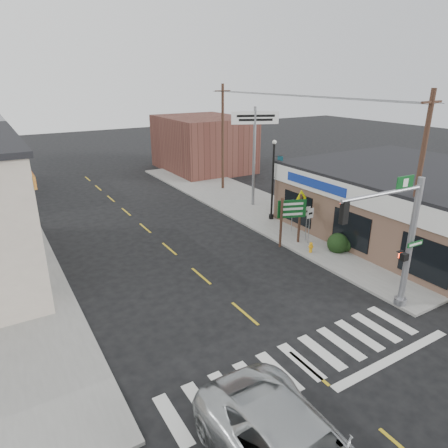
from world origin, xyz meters
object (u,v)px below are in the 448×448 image
fire_hydrant (311,247)px  dance_center_sign (255,133)px  traffic_signal_pole (402,233)px  lamp_post (274,174)px  utility_pole_far (223,137)px  utility_pole_near (417,186)px  guide_sign (291,214)px  bare_tree (365,189)px

fire_hydrant → dance_center_sign: (2.39, 9.16, 5.19)m
traffic_signal_pole → fire_hydrant: size_ratio=9.54×
lamp_post → fire_hydrant: bearing=-115.6°
utility_pole_far → traffic_signal_pole: bearing=-105.6°
utility_pole_near → dance_center_sign: bearing=84.9°
guide_sign → lamp_post: bearing=86.3°
fire_hydrant → dance_center_sign: 10.79m
bare_tree → utility_pole_near: utility_pole_near is taller
fire_hydrant → utility_pole_far: utility_pole_far is taller
guide_sign → dance_center_sign: bearing=91.6°
traffic_signal_pole → dance_center_sign: 15.86m
guide_sign → traffic_signal_pole: bearing=-75.0°
utility_pole_near → utility_pole_far: size_ratio=1.01×
traffic_signal_pole → bare_tree: traffic_signal_pole is taller
traffic_signal_pole → lamp_post: size_ratio=1.07×
utility_pole_far → lamp_post: bearing=-102.7°
lamp_post → utility_pole_far: bearing=72.4°
bare_tree → fire_hydrant: bearing=169.5°
dance_center_sign → utility_pole_near: bearing=-66.9°
fire_hydrant → lamp_post: size_ratio=0.11×
traffic_signal_pole → fire_hydrant: 7.04m
bare_tree → utility_pole_far: 15.23m
traffic_signal_pole → utility_pole_near: bearing=31.0°
bare_tree → utility_pole_near: size_ratio=0.49×
traffic_signal_pole → guide_sign: (0.80, 7.66, -1.58)m
guide_sign → utility_pole_far: size_ratio=0.34×
fire_hydrant → bare_tree: 4.54m
utility_pole_near → utility_pole_far: utility_pole_near is taller
traffic_signal_pole → lamp_post: 12.25m
traffic_signal_pole → dance_center_sign: dance_center_sign is taller
traffic_signal_pole → utility_pole_near: size_ratio=0.66×
utility_pole_near → lamp_post: bearing=88.8°
traffic_signal_pole → fire_hydrant: (1.11, 6.18, -3.18)m
guide_sign → fire_hydrant: size_ratio=4.88×
bare_tree → utility_pole_far: size_ratio=0.49×
fire_hydrant → utility_pole_far: bearing=78.8°
lamp_post → utility_pole_near: size_ratio=0.61×
traffic_signal_pole → utility_pole_near: 3.92m
fire_hydrant → lamp_post: 6.64m
lamp_post → dance_center_sign: bearing=68.1°
bare_tree → traffic_signal_pole: bearing=-128.0°
fire_hydrant → utility_pole_near: 6.51m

